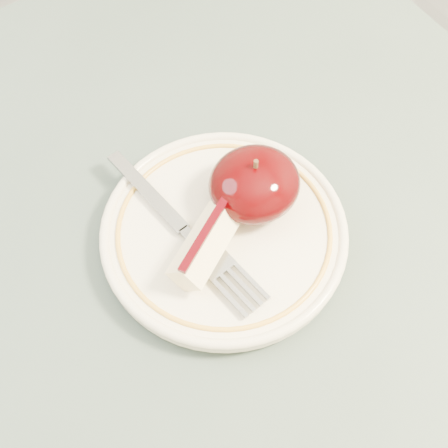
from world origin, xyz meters
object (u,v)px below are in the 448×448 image
plate (224,232)px  apple_half (254,184)px  table (165,385)px  fork (185,231)px

plate → apple_half: size_ratio=2.69×
table → fork: 0.15m
table → apple_half: size_ratio=11.28×
plate → fork: (-0.03, 0.01, 0.01)m
fork → apple_half: bearing=-100.4°
table → fork: size_ratio=4.52×
apple_half → fork: bearing=178.0°
plate → apple_half: (0.04, 0.01, 0.03)m
table → apple_half: apple_half is taller
table → plate: 0.15m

